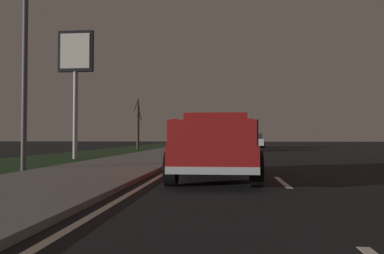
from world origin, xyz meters
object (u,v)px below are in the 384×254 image
(gas_price_sign, at_px, (76,63))
(bare_tree_far, at_px, (138,125))
(street_light_near, at_px, (34,38))
(sedan_white, at_px, (254,141))
(sedan_blue, at_px, (221,142))
(pickup_truck, at_px, (215,143))

(gas_price_sign, relative_size, bare_tree_far, 1.39)
(street_light_near, bearing_deg, gas_price_sign, 11.70)
(sedan_white, distance_m, bare_tree_far, 12.93)
(sedan_blue, relative_size, gas_price_sign, 0.64)
(street_light_near, bearing_deg, bare_tree_far, 4.78)
(sedan_white, xyz_separation_m, bare_tree_far, (-5.80, 11.45, 1.56))
(pickup_truck, xyz_separation_m, street_light_near, (1.45, 6.28, 3.60))
(sedan_white, height_order, bare_tree_far, bare_tree_far)
(pickup_truck, distance_m, street_light_near, 7.38)
(sedan_blue, bearing_deg, street_light_near, 161.91)
(pickup_truck, xyz_separation_m, sedan_white, (29.87, -3.28, -0.20))
(sedan_blue, xyz_separation_m, street_light_near, (-18.84, 6.16, 3.79))
(sedan_white, relative_size, sedan_blue, 1.01)
(gas_price_sign, distance_m, bare_tree_far, 16.00)
(bare_tree_far, bearing_deg, pickup_truck, -161.25)
(street_light_near, bearing_deg, sedan_white, -18.59)
(sedan_white, bearing_deg, bare_tree_far, 116.88)
(pickup_truck, height_order, sedan_blue, pickup_truck)
(pickup_truck, bearing_deg, sedan_white, -6.26)
(sedan_blue, bearing_deg, bare_tree_far, 64.84)
(pickup_truck, distance_m, gas_price_sign, 12.08)
(pickup_truck, bearing_deg, bare_tree_far, 18.75)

